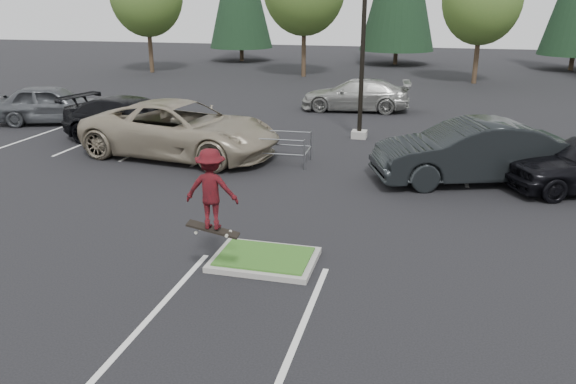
% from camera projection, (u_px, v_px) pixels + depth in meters
% --- Properties ---
extents(ground, '(120.00, 120.00, 0.00)m').
position_uv_depth(ground, '(264.00, 262.00, 12.12)').
color(ground, black).
rests_on(ground, ground).
extents(grass_median, '(2.20, 1.60, 0.16)m').
position_uv_depth(grass_median, '(264.00, 259.00, 12.10)').
color(grass_median, '#9C9891').
rests_on(grass_median, ground).
extents(stall_lines, '(22.62, 17.60, 0.01)m').
position_uv_depth(stall_lines, '(277.00, 177.00, 17.96)').
color(stall_lines, silver).
rests_on(stall_lines, ground).
extents(light_pole, '(0.70, 0.60, 10.12)m').
position_uv_depth(light_pole, '(364.00, 22.00, 21.53)').
color(light_pole, '#9C9891').
rests_on(light_pole, ground).
extents(decid_c, '(5.12, 5.12, 8.38)m').
position_uv_depth(decid_c, '(482.00, 2.00, 36.38)').
color(decid_c, '#38281C').
rests_on(decid_c, ground).
extents(cart_corral, '(3.68, 1.43, 1.03)m').
position_uv_depth(cart_corral, '(245.00, 143.00, 19.51)').
color(cart_corral, gray).
rests_on(cart_corral, ground).
extents(skateboarder, '(1.09, 0.70, 1.77)m').
position_uv_depth(skateboarder, '(211.00, 190.00, 10.75)').
color(skateboarder, black).
rests_on(skateboarder, ground).
extents(car_l_tan, '(7.46, 4.13, 1.98)m').
position_uv_depth(car_l_tan, '(181.00, 129.00, 20.07)').
color(car_l_tan, gray).
rests_on(car_l_tan, ground).
extents(car_l_black, '(6.56, 3.81, 1.79)m').
position_uv_depth(car_l_black, '(132.00, 121.00, 21.86)').
color(car_l_black, black).
rests_on(car_l_black, ground).
extents(car_l_grey, '(5.53, 3.57, 1.75)m').
position_uv_depth(car_l_grey, '(51.00, 104.00, 25.51)').
color(car_l_grey, '#4A4D52').
rests_on(car_l_grey, ground).
extents(car_r_charc, '(6.14, 3.86, 1.91)m').
position_uv_depth(car_r_charc, '(469.00, 152.00, 17.19)').
color(car_r_charc, black).
rests_on(car_r_charc, ground).
extents(car_far_silver, '(5.63, 2.70, 1.58)m').
position_uv_depth(car_far_silver, '(356.00, 95.00, 28.48)').
color(car_far_silver, '#9E9E99').
rests_on(car_far_silver, ground).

